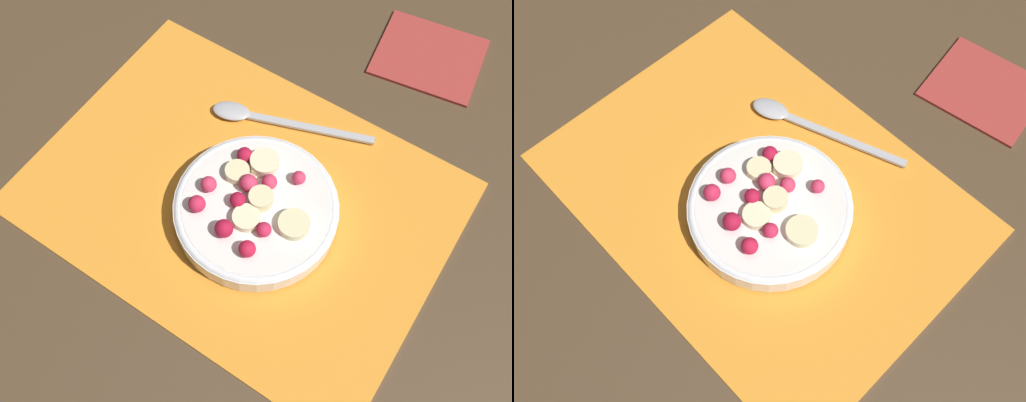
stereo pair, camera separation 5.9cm
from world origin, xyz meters
The scene contains 5 objects.
ground_plane centered at (0.00, 0.00, 0.00)m, with size 3.00×3.00×0.00m, color #4C3823.
placemat centered at (0.00, 0.00, 0.00)m, with size 0.46×0.33×0.01m.
fruit_bowl centered at (0.03, -0.01, 0.02)m, with size 0.18×0.18×0.05m.
spoon centered at (-0.04, 0.10, 0.01)m, with size 0.19×0.08×0.01m.
napkin centered at (0.09, 0.30, 0.00)m, with size 0.15×0.14×0.01m.
Camera 2 is at (0.23, -0.20, 0.57)m, focal length 40.00 mm.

